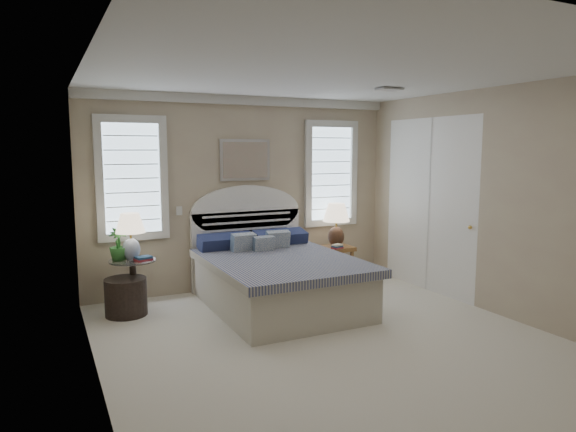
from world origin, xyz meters
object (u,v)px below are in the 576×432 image
Objects in this scene: nightstand_right at (335,256)px; lamp_left at (131,231)px; side_table_left at (133,279)px; lamp_right at (336,220)px; floor_pot at (126,297)px; bed at (275,275)px.

lamp_left is at bearing -178.21° from nightstand_right.
side_table_left is at bearing -43.90° from lamp_left.
side_table_left is at bearing -178.06° from nightstand_right.
floor_pot is at bearing -174.58° from lamp_right.
side_table_left is 0.60m from lamp_left.
lamp_right is (3.09, 0.29, 0.70)m from floor_pot.
nightstand_right is 0.54m from lamp_right.
bed is at bearing -19.89° from lamp_left.
bed is 4.63× the size of floor_pot.
floor_pot is 0.75× the size of lamp_right.
bed reaches higher than lamp_left.
bed is 3.93× the size of lamp_left.
bed is 1.82m from floor_pot.
lamp_right is (2.98, 0.11, -0.06)m from lamp_left.
side_table_left is 0.27m from floor_pot.
side_table_left reaches higher than nightstand_right.
nightstand_right is at bearing 28.03° from bed.
lamp_right is at bearing 5.42° from floor_pot.
lamp_right is (1.32, 0.71, 0.54)m from bed.
side_table_left reaches higher than floor_pot.
side_table_left is 1.09× the size of lamp_left.
lamp_left reaches higher than lamp_right.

